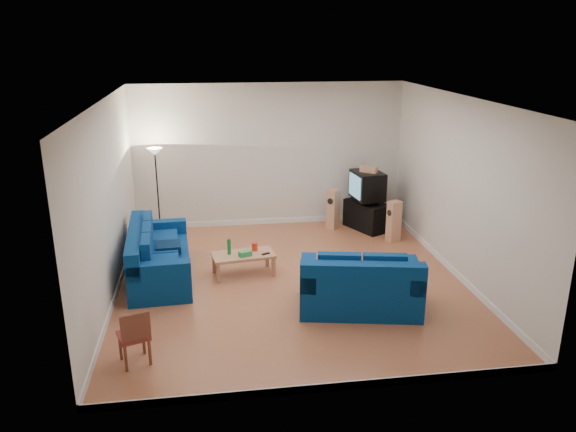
{
  "coord_description": "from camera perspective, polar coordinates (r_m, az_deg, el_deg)",
  "views": [
    {
      "loc": [
        -1.38,
        -9.01,
        4.2
      ],
      "look_at": [
        0.0,
        0.4,
        1.1
      ],
      "focal_mm": 35.0,
      "sensor_mm": 36.0,
      "label": 1
    }
  ],
  "objects": [
    {
      "name": "floor_lamp",
      "position": [
        12.04,
        -13.3,
        5.16
      ],
      "size": [
        0.33,
        0.33,
        1.95
      ],
      "color": "black",
      "rests_on": "ground"
    },
    {
      "name": "tissue_box",
      "position": [
        10.09,
        -4.36,
        -3.82
      ],
      "size": [
        0.26,
        0.2,
        0.09
      ],
      "primitive_type": "cube",
      "rotation": [
        0.0,
        0.0,
        0.36
      ],
      "color": "green",
      "rests_on": "coffee_table"
    },
    {
      "name": "tv_stand",
      "position": [
        12.71,
        8.04,
        0.06
      ],
      "size": [
        0.95,
        1.16,
        0.62
      ],
      "primitive_type": "cube",
      "rotation": [
        0.0,
        0.0,
        -1.12
      ],
      "color": "black",
      "rests_on": "ground"
    },
    {
      "name": "sofa_loveseat",
      "position": [
        9.0,
        7.34,
        -7.39
      ],
      "size": [
        2.05,
        1.4,
        0.94
      ],
      "rotation": [
        0.0,
        0.0,
        -0.2
      ],
      "color": "navy",
      "rests_on": "ground"
    },
    {
      "name": "speaker_right",
      "position": [
        12.01,
        10.69,
        -0.52
      ],
      "size": [
        0.31,
        0.28,
        0.87
      ],
      "rotation": [
        0.0,
        0.0,
        -1.21
      ],
      "color": "tan",
      "rests_on": "ground"
    },
    {
      "name": "bottle",
      "position": [
        10.16,
        -6.0,
        -3.12
      ],
      "size": [
        0.08,
        0.08,
        0.29
      ],
      "primitive_type": "cylinder",
      "rotation": [
        0.0,
        0.0,
        -0.24
      ],
      "color": "#197233",
      "rests_on": "coffee_table"
    },
    {
      "name": "television",
      "position": [
        12.5,
        8.05,
        3.12
      ],
      "size": [
        0.68,
        0.85,
        0.61
      ],
      "rotation": [
        0.0,
        0.0,
        -1.45
      ],
      "color": "black",
      "rests_on": "av_receiver"
    },
    {
      "name": "dining_chair",
      "position": [
        7.77,
        -15.34,
        -11.55
      ],
      "size": [
        0.49,
        0.49,
        0.8
      ],
      "rotation": [
        0.0,
        0.0,
        0.35
      ],
      "color": "brown",
      "rests_on": "ground"
    },
    {
      "name": "centre_speaker",
      "position": [
        12.36,
        8.2,
        4.72
      ],
      "size": [
        0.38,
        0.35,
        0.13
      ],
      "primitive_type": "cube",
      "rotation": [
        0.0,
        0.0,
        -0.7
      ],
      "color": "tan",
      "rests_on": "television"
    },
    {
      "name": "coffee_table",
      "position": [
        10.22,
        -4.56,
        -4.13
      ],
      "size": [
        1.18,
        0.71,
        0.4
      ],
      "rotation": [
        0.0,
        0.0,
        0.14
      ],
      "color": "tan",
      "rests_on": "ground"
    },
    {
      "name": "room",
      "position": [
        9.49,
        0.35,
        1.81
      ],
      "size": [
        6.01,
        6.51,
        3.21
      ],
      "color": "brown",
      "rests_on": "ground"
    },
    {
      "name": "red_canister",
      "position": [
        10.31,
        -3.4,
        -3.12
      ],
      "size": [
        0.11,
        0.11,
        0.15
      ],
      "primitive_type": "cylinder",
      "rotation": [
        0.0,
        0.0,
        0.03
      ],
      "color": "red",
      "rests_on": "coffee_table"
    },
    {
      "name": "sofa_three_seat",
      "position": [
        10.35,
        -13.23,
        -4.33
      ],
      "size": [
        1.17,
        2.44,
        0.92
      ],
      "rotation": [
        0.0,
        0.0,
        -1.51
      ],
      "color": "navy",
      "rests_on": "ground"
    },
    {
      "name": "av_receiver",
      "position": [
        12.63,
        8.02,
        1.64
      ],
      "size": [
        0.43,
        0.47,
        0.09
      ],
      "primitive_type": "cube",
      "rotation": [
        0.0,
        0.0,
        -1.22
      ],
      "color": "black",
      "rests_on": "tv_stand"
    },
    {
      "name": "speaker_left",
      "position": [
        12.59,
        4.6,
        0.71
      ],
      "size": [
        0.34,
        0.34,
        0.91
      ],
      "rotation": [
        0.0,
        0.0,
        -0.72
      ],
      "color": "tan",
      "rests_on": "ground"
    },
    {
      "name": "remote",
      "position": [
        10.16,
        -2.27,
        -3.85
      ],
      "size": [
        0.16,
        0.11,
        0.02
      ],
      "primitive_type": "cube",
      "rotation": [
        0.0,
        0.0,
        0.45
      ],
      "color": "black",
      "rests_on": "coffee_table"
    }
  ]
}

